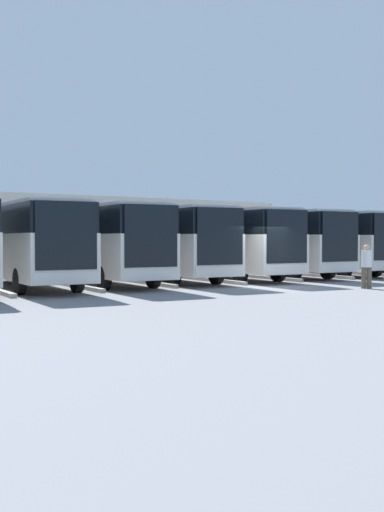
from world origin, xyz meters
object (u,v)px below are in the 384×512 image
Objects in this scene: bus_3 at (221,241)px; bus_4 at (161,241)px; bus_0 at (359,241)px; bus_5 at (99,242)px; bus_2 at (271,241)px; bus_6 at (25,242)px; bus_1 at (318,241)px; pedestrian at (367,265)px.

bus_3 is 3.41m from bus_4.
bus_0 and bus_5 have the same top height.
bus_3 is at bearing 7.42° from bus_2.
bus_6 is at bearing 9.08° from bus_5.
bus_0 is 1.00× the size of bus_3.
bus_1 is at bearing 4.92° from bus_0.
bus_6 is at bearing 6.38° from bus_0.
bus_5 is at bearing -170.92° from bus_6.
bus_1 is at bearing -175.98° from bus_2.
pedestrian is (5.85, 8.57, -0.93)m from bus_1.
pedestrian is at bearing 138.11° from bus_5.
bus_0 is 1.00× the size of bus_2.
bus_1 is 3.41m from bus_2.
bus_3 is at bearing -173.58° from bus_5.
bus_3 is 6.26× the size of pedestrian.
bus_4 is at bearing 4.57° from bus_2.
bus_1 and bus_2 have the same top height.
bus_2 and bus_3 have the same top height.
pedestrian is at bearing 47.79° from bus_0.
bus_1 is (3.41, -0.00, 0.00)m from bus_0.
bus_2 and bus_6 have the same top height.
bus_6 is (10.22, 0.41, 0.00)m from bus_3.
bus_4 is 3.43m from bus_5.
bus_1 is 13.63m from bus_5.
bus_5 is 3.42m from bus_6.
bus_2 is 10.23m from bus_5.
bus_0 is 13.63m from bus_4.
bus_1 is at bearing -173.33° from bus_6.
bus_5 reaches higher than pedestrian.
bus_6 is (3.41, 0.24, 0.00)m from bus_5.
bus_0 is at bearing -175.53° from bus_2.
bus_1 is 1.00× the size of bus_3.
bus_0 is at bearing -174.16° from bus_5.
bus_0 is at bearing -174.54° from bus_3.
bus_3 is at bearing -172.69° from bus_6.
bus_2 is 1.00× the size of bus_5.
bus_6 is at bearing 6.67° from bus_1.
bus_4 is 6.26× the size of pedestrian.
bus_4 is (6.81, -0.05, 0.00)m from bus_2.
bus_4 is (10.22, -0.11, 0.00)m from bus_1.
bus_0 and bus_3 have the same top height.
bus_6 is at bearing 7.31° from bus_3.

